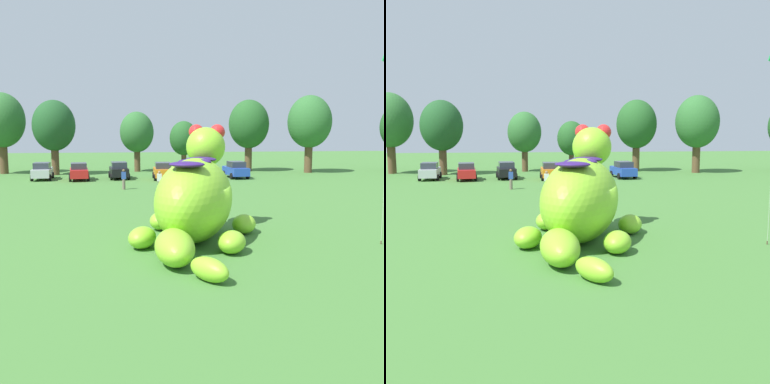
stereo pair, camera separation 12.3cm
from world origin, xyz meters
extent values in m
plane|color=#427533|center=(0.00, 0.00, 0.00)|extent=(160.00, 160.00, 0.00)
ellipsoid|color=#8CD12D|center=(-0.40, 0.30, 1.87)|extent=(5.28, 7.37, 3.74)
ellipsoid|color=#8CD12D|center=(0.50, 2.98, 4.14)|extent=(2.57, 2.69, 1.97)
sphere|color=red|center=(0.09, 3.43, 4.88)|extent=(0.79, 0.79, 0.79)
sphere|color=red|center=(1.11, 3.08, 4.88)|extent=(0.79, 0.79, 0.79)
ellipsoid|color=navy|center=(0.08, 1.72, 3.59)|extent=(1.80, 1.61, 0.25)
ellipsoid|color=navy|center=(-0.40, 0.30, 3.59)|extent=(1.80, 1.61, 0.25)
ellipsoid|color=navy|center=(-0.93, -1.28, 3.59)|extent=(1.80, 1.61, 0.25)
ellipsoid|color=#8CD12D|center=(-1.78, 2.70, 0.46)|extent=(1.60, 1.88, 0.91)
ellipsoid|color=#8CD12D|center=(2.15, 1.36, 0.46)|extent=(1.60, 1.88, 0.91)
ellipsoid|color=#8CD12D|center=(-2.80, -0.82, 0.46)|extent=(1.60, 1.88, 0.91)
ellipsoid|color=#8CD12D|center=(0.82, -2.05, 0.46)|extent=(1.60, 1.88, 0.91)
ellipsoid|color=#8CD12D|center=(-1.63, -3.32, 0.65)|extent=(1.57, 3.03, 1.31)
ellipsoid|color=#8CD12D|center=(-0.64, -5.36, 0.40)|extent=(1.60, 1.87, 0.80)
cube|color=#B7BABF|center=(-12.38, 26.92, 0.72)|extent=(2.00, 4.22, 0.80)
cube|color=#2D333D|center=(-12.36, 26.77, 1.42)|extent=(1.64, 2.07, 0.60)
cylinder|color=black|center=(-13.32, 28.12, 0.32)|extent=(0.29, 0.66, 0.64)
cylinder|color=black|center=(-11.62, 28.25, 0.32)|extent=(0.29, 0.66, 0.64)
cylinder|color=black|center=(-13.13, 25.59, 0.32)|extent=(0.29, 0.66, 0.64)
cylinder|color=black|center=(-11.43, 25.71, 0.32)|extent=(0.29, 0.66, 0.64)
cube|color=red|center=(-8.68, 26.08, 0.72)|extent=(2.23, 4.29, 0.80)
cube|color=#2D333D|center=(-8.66, 25.93, 1.42)|extent=(1.75, 2.15, 0.60)
cylinder|color=black|center=(-9.69, 27.22, 0.32)|extent=(0.32, 0.67, 0.64)
cylinder|color=black|center=(-8.01, 27.45, 0.32)|extent=(0.32, 0.67, 0.64)
cylinder|color=black|center=(-9.35, 24.70, 0.32)|extent=(0.32, 0.67, 0.64)
cylinder|color=black|center=(-7.67, 24.93, 0.32)|extent=(0.32, 0.67, 0.64)
cube|color=black|center=(-4.78, 26.90, 0.72)|extent=(2.18, 4.28, 0.80)
cube|color=#2D333D|center=(-4.77, 26.75, 1.42)|extent=(1.72, 2.13, 0.60)
cylinder|color=black|center=(-5.78, 28.06, 0.32)|extent=(0.32, 0.66, 0.64)
cylinder|color=black|center=(-4.09, 28.26, 0.32)|extent=(0.32, 0.66, 0.64)
cylinder|color=black|center=(-5.47, 25.53, 0.32)|extent=(0.32, 0.66, 0.64)
cylinder|color=black|center=(-3.79, 25.74, 0.32)|extent=(0.32, 0.66, 0.64)
cube|color=orange|center=(-0.36, 25.73, 0.72)|extent=(1.77, 4.13, 0.80)
cube|color=#2D333D|center=(-0.36, 25.58, 1.42)|extent=(1.53, 1.99, 0.60)
cylinder|color=black|center=(-1.23, 26.98, 0.32)|extent=(0.25, 0.64, 0.64)
cylinder|color=black|center=(0.47, 27.01, 0.32)|extent=(0.25, 0.64, 0.64)
cylinder|color=black|center=(-1.19, 24.44, 0.32)|extent=(0.25, 0.64, 0.64)
cylinder|color=black|center=(0.51, 24.47, 0.32)|extent=(0.25, 0.64, 0.64)
cube|color=#1E7238|center=(3.21, 25.78, 0.72)|extent=(2.35, 4.32, 0.80)
cube|color=#2D333D|center=(3.24, 25.63, 1.42)|extent=(1.80, 2.19, 0.60)
cylinder|color=black|center=(2.17, 26.89, 0.32)|extent=(0.34, 0.67, 0.64)
cylinder|color=black|center=(3.84, 27.17, 0.32)|extent=(0.34, 0.67, 0.64)
cylinder|color=black|center=(2.59, 24.38, 0.32)|extent=(0.34, 0.67, 0.64)
cylinder|color=black|center=(4.26, 24.66, 0.32)|extent=(0.34, 0.67, 0.64)
cube|color=#2347B7|center=(7.25, 26.18, 0.72)|extent=(2.14, 4.26, 0.80)
cube|color=#2D333D|center=(7.27, 26.03, 1.42)|extent=(1.70, 2.12, 0.60)
cylinder|color=black|center=(6.27, 27.35, 0.32)|extent=(0.31, 0.66, 0.64)
cylinder|color=black|center=(7.96, 27.53, 0.32)|extent=(0.31, 0.66, 0.64)
cylinder|color=black|center=(6.55, 24.82, 0.32)|extent=(0.31, 0.66, 0.64)
cylinder|color=black|center=(8.23, 25.01, 0.32)|extent=(0.31, 0.66, 0.64)
cylinder|color=brown|center=(-17.94, 33.81, 1.60)|extent=(0.92, 0.92, 3.21)
ellipsoid|color=#2D662D|center=(-17.94, 33.81, 6.03)|extent=(5.13, 5.13, 6.16)
cylinder|color=brown|center=(-11.89, 31.67, 1.44)|extent=(0.82, 0.82, 2.88)
ellipsoid|color=#1E4C23|center=(-11.89, 31.67, 5.42)|extent=(4.61, 4.61, 5.54)
cylinder|color=brown|center=(-2.88, 34.64, 1.25)|extent=(0.71, 0.71, 2.49)
ellipsoid|color=#2D662D|center=(-2.88, 34.64, 4.69)|extent=(3.99, 3.99, 4.79)
cylinder|color=brown|center=(2.66, 34.07, 1.05)|extent=(0.60, 0.60, 2.11)
ellipsoid|color=#235623|center=(2.66, 34.07, 3.96)|extent=(3.37, 3.37, 4.05)
cylinder|color=brown|center=(10.39, 33.42, 1.50)|extent=(0.85, 0.85, 2.99)
ellipsoid|color=#235623|center=(10.39, 33.42, 5.62)|extent=(4.79, 4.79, 5.74)
cylinder|color=brown|center=(16.90, 30.84, 1.57)|extent=(0.89, 0.89, 3.13)
ellipsoid|color=#2D662D|center=(16.90, 30.84, 5.89)|extent=(5.01, 5.01, 6.01)
cylinder|color=black|center=(2.34, 20.50, 0.44)|extent=(0.26, 0.26, 0.88)
cube|color=#2D4CA5|center=(2.34, 20.50, 1.18)|extent=(0.38, 0.22, 0.60)
sphere|color=beige|center=(2.34, 20.50, 1.60)|extent=(0.22, 0.22, 0.22)
cylinder|color=#2D334C|center=(-0.64, 12.18, 0.44)|extent=(0.26, 0.26, 0.88)
cube|color=#2D4CA5|center=(-0.64, 12.18, 1.18)|extent=(0.38, 0.22, 0.60)
sphere|color=brown|center=(-0.64, 12.18, 1.60)|extent=(0.22, 0.22, 0.22)
cylinder|color=#726656|center=(-4.07, 18.35, 0.44)|extent=(0.26, 0.26, 0.88)
cube|color=#2D4CA5|center=(-4.07, 18.35, 1.18)|extent=(0.38, 0.22, 0.60)
sphere|color=brown|center=(-4.07, 18.35, 1.60)|extent=(0.22, 0.22, 0.22)
cylinder|color=#726656|center=(-1.17, 16.42, 0.44)|extent=(0.26, 0.26, 0.88)
cube|color=white|center=(-1.17, 16.42, 1.18)|extent=(0.38, 0.22, 0.60)
sphere|color=#9E7051|center=(-1.17, 16.42, 1.60)|extent=(0.22, 0.22, 0.22)
cylinder|color=brown|center=(7.66, -1.46, 0.07)|extent=(0.06, 0.06, 0.15)
camera|label=1|loc=(-3.00, -19.71, 5.03)|focal=42.29mm
camera|label=2|loc=(-2.87, -19.73, 5.03)|focal=42.29mm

